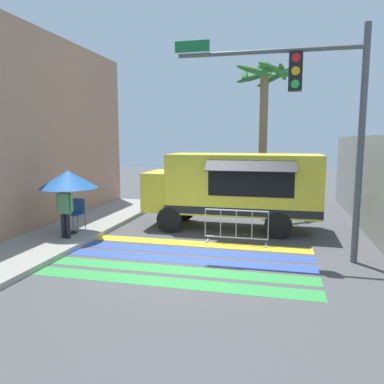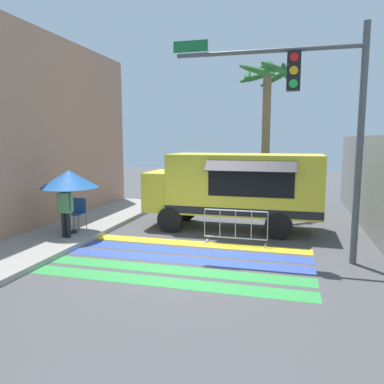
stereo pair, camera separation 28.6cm
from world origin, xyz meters
TOP-DOWN VIEW (x-y plane):
  - ground_plane at (0.00, 0.00)m, footprint 60.00×60.00m
  - sidewalk_left at (-5.32, 0.00)m, footprint 4.40×16.00m
  - concrete_wall_right at (5.07, 3.00)m, footprint 0.20×16.00m
  - crosswalk_painted at (0.00, 0.01)m, footprint 6.40×3.60m
  - food_truck at (0.64, 3.62)m, footprint 5.77×2.51m
  - traffic_signal_pole at (3.14, 0.83)m, footprint 4.64×0.29m
  - patio_umbrella at (-3.97, 1.26)m, footprint 1.74×1.74m
  - folding_chair at (-4.08, 1.83)m, footprint 0.47×0.47m
  - vendor_person at (-3.80, 0.74)m, footprint 0.53×0.21m
  - barricade_front at (1.06, 1.80)m, footprint 1.85×0.44m
  - palm_tree at (1.49, 7.00)m, footprint 2.48×2.53m

SIDE VIEW (x-z plane):
  - ground_plane at x=0.00m, z-range 0.00..0.00m
  - crosswalk_painted at x=0.00m, z-range 0.00..0.01m
  - sidewalk_left at x=-5.32m, z-range 0.00..0.14m
  - barricade_front at x=1.06m, z-range -0.01..0.99m
  - folding_chair at x=-4.08m, z-range 0.25..1.23m
  - vendor_person at x=-3.80m, z-range 0.24..1.81m
  - food_truck at x=0.64m, z-range 0.22..2.75m
  - concrete_wall_right at x=5.07m, z-range 0.00..3.14m
  - patio_umbrella at x=-3.97m, z-range 0.84..2.79m
  - traffic_signal_pole at x=3.14m, z-range 1.00..6.65m
  - palm_tree at x=1.49m, z-range 1.33..7.44m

